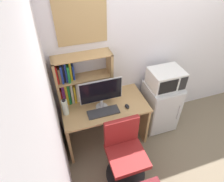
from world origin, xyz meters
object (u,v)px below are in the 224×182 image
at_px(monitor, 101,92).
at_px(mini_fridge, 160,106).
at_px(computer_mouse, 127,106).
at_px(desk_chair, 125,155).
at_px(keyboard, 103,112).
at_px(water_bottle, 65,107).
at_px(hutch_bookshelf, 75,80).
at_px(microwave, 166,79).
at_px(wall_corkboard, 81,22).

bearing_deg(monitor, mini_fridge, 3.01).
bearing_deg(computer_mouse, desk_chair, -112.82).
bearing_deg(keyboard, water_bottle, 163.50).
distance_m(hutch_bookshelf, mini_fridge, 1.46).
height_order(keyboard, water_bottle, water_bottle).
distance_m(keyboard, microwave, 1.04).
xyz_separation_m(keyboard, water_bottle, (-0.47, 0.14, 0.11)).
distance_m(computer_mouse, water_bottle, 0.83).
xyz_separation_m(computer_mouse, microwave, (0.66, 0.17, 0.21)).
height_order(water_bottle, microwave, microwave).
bearing_deg(monitor, microwave, 3.18).
distance_m(keyboard, wall_corkboard, 1.17).
bearing_deg(monitor, computer_mouse, -18.56).
bearing_deg(mini_fridge, microwave, 89.92).
relative_size(hutch_bookshelf, computer_mouse, 8.37).
relative_size(monitor, computer_mouse, 6.36).
distance_m(computer_mouse, mini_fridge, 0.76).
bearing_deg(monitor, keyboard, -93.91).
relative_size(water_bottle, desk_chair, 0.28).
distance_m(monitor, mini_fridge, 1.16).
height_order(monitor, computer_mouse, monitor).
bearing_deg(hutch_bookshelf, wall_corkboard, 27.30).
xyz_separation_m(mini_fridge, desk_chair, (-0.86, -0.64, -0.03)).
bearing_deg(water_bottle, wall_corkboard, 39.71).
bearing_deg(desk_chair, hutch_bookshelf, 116.32).
bearing_deg(microwave, wall_corkboard, 165.41).
distance_m(monitor, water_bottle, 0.51).
bearing_deg(desk_chair, computer_mouse, 67.18).
height_order(keyboard, computer_mouse, computer_mouse).
relative_size(keyboard, desk_chair, 0.47).
height_order(water_bottle, desk_chair, water_bottle).
height_order(hutch_bookshelf, mini_fridge, hutch_bookshelf).
bearing_deg(hutch_bookshelf, monitor, -41.58).
distance_m(hutch_bookshelf, desk_chair, 1.18).
relative_size(hutch_bookshelf, keyboard, 1.76).
bearing_deg(monitor, hutch_bookshelf, 138.42).
height_order(hutch_bookshelf, water_bottle, hutch_bookshelf).
bearing_deg(mini_fridge, monitor, -176.99).
height_order(monitor, microwave, monitor).
bearing_deg(water_bottle, microwave, 0.91).
bearing_deg(mini_fridge, hutch_bookshelf, 171.12).
relative_size(keyboard, computer_mouse, 4.75).
bearing_deg(microwave, monitor, -176.82).
relative_size(monitor, keyboard, 1.34).
xyz_separation_m(hutch_bookshelf, keyboard, (0.28, -0.36, -0.35)).
xyz_separation_m(hutch_bookshelf, monitor, (0.28, -0.25, -0.09)).
bearing_deg(desk_chair, wall_corkboard, 104.49).
bearing_deg(microwave, hutch_bookshelf, 171.25).
bearing_deg(water_bottle, keyboard, -16.50).
relative_size(monitor, desk_chair, 0.64).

